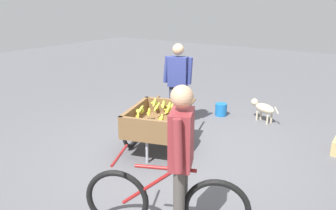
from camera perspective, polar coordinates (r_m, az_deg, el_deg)
name	(u,v)px	position (r m, az deg, el deg)	size (l,w,h in m)	color
ground_plane	(175,151)	(5.33, 1.18, -7.79)	(24.00, 24.00, 0.00)	#56565B
fruit_cart	(158,123)	(5.22, -1.78, -3.10)	(1.80, 1.21, 0.74)	brown
vendor_person	(178,78)	(6.13, 1.68, 4.57)	(0.29, 0.54, 1.53)	#333851
bicycle	(165,203)	(3.47, -0.45, -16.13)	(0.77, 1.54, 0.85)	black
cyclist_person	(181,151)	(3.17, 2.25, -7.73)	(0.48, 0.32, 1.55)	#4C4742
dog	(263,108)	(6.76, 15.76, -0.48)	(0.35, 0.63, 0.40)	beige
plastic_bucket	(221,110)	(6.96, 8.93, -0.76)	(0.24, 0.24, 0.25)	#1966B2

